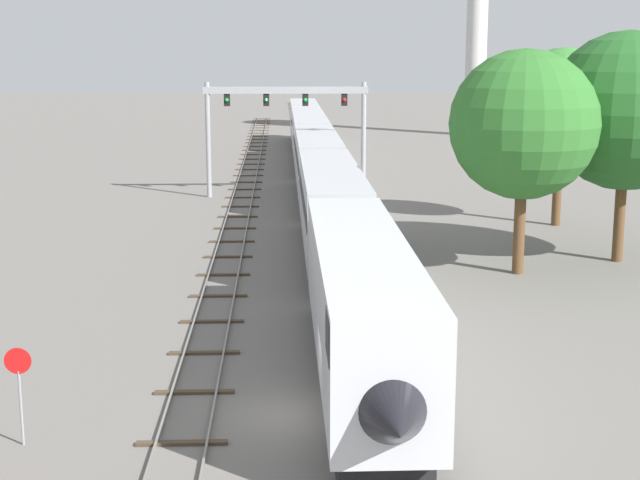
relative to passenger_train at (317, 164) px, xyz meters
The scene contains 9 objects.
ground_plane 41.44m from the passenger_train, 92.77° to the right, with size 400.00×400.00×0.00m, color slate.
track_main 18.86m from the passenger_train, 90.00° to the left, with size 2.60×200.00×0.16m.
track_near 6.20m from the passenger_train, 166.60° to the right, with size 2.60×160.00×0.16m.
passenger_train is the anchor object (origin of this frame).
signal_gantry 4.44m from the passenger_train, 149.07° to the left, with size 12.10×0.49×8.48m.
stop_sign 44.28m from the passenger_train, 103.05° to the right, with size 0.76×0.08×2.88m.
trackside_tree_left 25.54m from the passenger_train, 68.80° to the right, with size 7.24×7.24×10.99m.
trackside_tree_mid 26.24m from the passenger_train, 54.43° to the right, with size 8.09×8.09×11.89m.
trackside_tree_right 19.08m from the passenger_train, 36.51° to the right, with size 5.17×5.17×11.01m.
Camera 1 is at (-0.61, -27.11, 11.11)m, focal length 52.87 mm.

